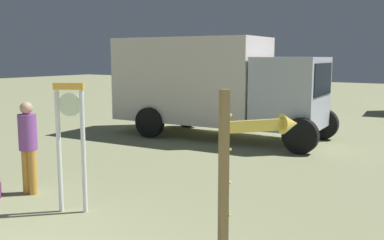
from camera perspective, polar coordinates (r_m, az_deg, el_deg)
name	(u,v)px	position (r m, az deg, el deg)	size (l,w,h in m)	color
standing_clock	(71,134)	(7.09, -15.23, -1.77)	(0.45, 0.29, 2.02)	white
arrow_sign	(252,149)	(5.45, 7.65, -3.74)	(0.77, 0.95, 2.04)	olive
person_near_clock	(28,143)	(8.33, -20.19, -2.75)	(0.31, 0.31, 1.64)	gold
box_truck_near	(212,83)	(13.47, 2.56, 4.74)	(6.60, 2.84, 2.96)	silver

